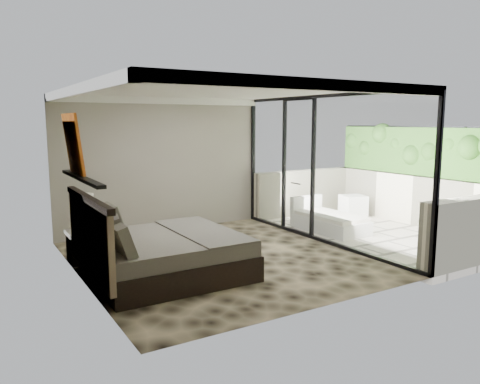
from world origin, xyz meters
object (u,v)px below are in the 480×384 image
table_lamp (83,207)px  ottoman (353,206)px  bed (159,252)px  lounger (328,221)px  nightstand (84,246)px

table_lamp → ottoman: 6.47m
bed → lounger: 4.29m
bed → lounger: (4.18, 0.96, -0.16)m
ottoman → table_lamp: bearing=-176.6°
ottoman → bed: bearing=-163.1°
nightstand → table_lamp: (0.02, -0.00, 0.65)m
bed → table_lamp: size_ratio=3.65×
bed → lounger: size_ratio=1.33×
lounger → ottoman: bearing=26.3°
lounger → table_lamp: bearing=174.6°
nightstand → lounger: (4.98, -0.38, -0.06)m
ottoman → lounger: lounger is taller
bed → nightstand: bearing=120.9°
bed → lounger: bed is taller
table_lamp → lounger: (4.95, -0.38, -0.71)m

